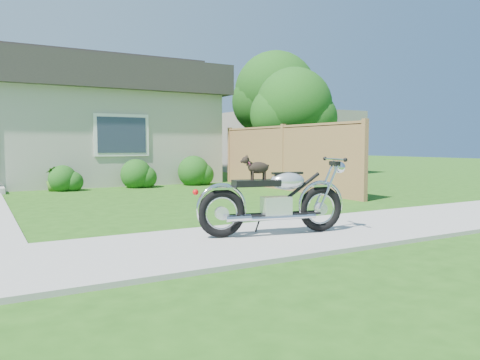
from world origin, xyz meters
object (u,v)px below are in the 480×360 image
at_px(tree_near, 298,110).
at_px(potted_plant_right, 54,179).
at_px(tree_far, 279,96).
at_px(motorcycle_with_dog, 276,199).
at_px(house, 23,119).
at_px(fence, 283,157).

xyz_separation_m(tree_near, potted_plant_right, (-7.43, 1.39, -2.11)).
distance_m(tree_far, motorcycle_with_dog, 13.14).
height_order(tree_far, motorcycle_with_dog, tree_far).
xyz_separation_m(tree_near, motorcycle_with_dog, (-5.65, -7.11, -1.92)).
height_order(house, tree_near, house).
bearing_deg(fence, motorcycle_with_dog, -125.58).
distance_m(house, fence, 8.96).
bearing_deg(fence, tree_near, 41.89).
relative_size(tree_near, potted_plant_right, 5.45).
xyz_separation_m(tree_near, tree_far, (1.61, 3.50, 0.83)).
bearing_deg(tree_far, potted_plant_right, -166.90).
height_order(house, fence, house).
bearing_deg(house, motorcycle_with_dog, -79.46).
bearing_deg(fence, tree_far, 57.09).
distance_m(house, motorcycle_with_dog, 12.26).
distance_m(fence, tree_far, 6.29).
xyz_separation_m(fence, tree_near, (1.57, 1.41, 1.52)).
distance_m(potted_plant_right, motorcycle_with_dog, 8.69).
height_order(house, tree_far, tree_far).
xyz_separation_m(fence, tree_far, (3.17, 4.90, 2.35)).
xyz_separation_m(house, tree_near, (7.87, -4.84, 0.30)).
relative_size(fence, tree_near, 1.72).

